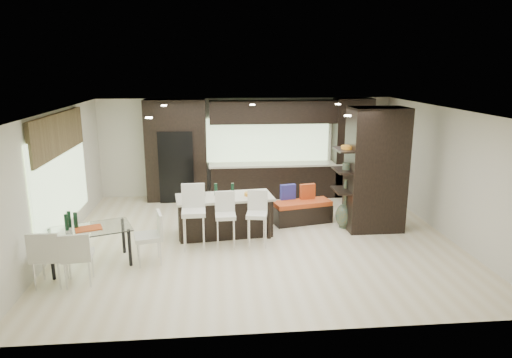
{
  "coord_description": "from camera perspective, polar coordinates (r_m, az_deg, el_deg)",
  "views": [
    {
      "loc": [
        -0.89,
        -8.99,
        3.54
      ],
      "look_at": [
        0.0,
        0.6,
        1.15
      ],
      "focal_mm": 32.0,
      "sensor_mm": 36.0,
      "label": 1
    }
  ],
  "objects": [
    {
      "name": "ceiling",
      "position": [
        9.08,
        0.35,
        8.62
      ],
      "size": [
        8.0,
        7.0,
        0.02
      ],
      "primitive_type": "cube",
      "color": "white",
      "rests_on": "ground"
    },
    {
      "name": "stool_left",
      "position": [
        9.1,
        -7.76,
        -5.58
      ],
      "size": [
        0.48,
        0.48,
        1.04
      ],
      "primitive_type": "cube",
      "rotation": [
        0.0,
        0.0,
        0.03
      ],
      "color": "silver",
      "rests_on": "ground"
    },
    {
      "name": "chair_near",
      "position": [
        8.21,
        -21.31,
        -9.31
      ],
      "size": [
        0.52,
        0.52,
        0.87
      ],
      "primitive_type": "cube",
      "rotation": [
        0.0,
        0.0,
        0.12
      ],
      "color": "silver",
      "rests_on": "ground"
    },
    {
      "name": "back_cabinetry",
      "position": [
        12.44,
        1.2,
        3.79
      ],
      "size": [
        6.8,
        0.68,
        2.7
      ],
      "primitive_type": "cube",
      "color": "black",
      "rests_on": "ground"
    },
    {
      "name": "dining_table",
      "position": [
        8.88,
        -20.02,
        -8.01
      ],
      "size": [
        1.64,
        1.27,
        0.7
      ],
      "primitive_type": "cube",
      "rotation": [
        0.0,
        0.0,
        0.35
      ],
      "color": "white",
      "rests_on": "ground"
    },
    {
      "name": "refrigerator",
      "position": [
        12.43,
        -9.85,
        1.7
      ],
      "size": [
        0.9,
        0.68,
        1.9
      ],
      "primitive_type": "cube",
      "color": "black",
      "rests_on": "ground"
    },
    {
      "name": "stone_accent",
      "position": [
        9.77,
        -23.48,
        5.19
      ],
      "size": [
        0.08,
        3.0,
        0.8
      ],
      "primitive_type": "cube",
      "color": "brown",
      "rests_on": "left_wall"
    },
    {
      "name": "kitchen_island",
      "position": [
        9.85,
        -3.93,
        -4.56
      ],
      "size": [
        2.12,
        1.1,
        0.85
      ],
      "primitive_type": "cube",
      "rotation": [
        0.0,
        0.0,
        0.12
      ],
      "color": "black",
      "rests_on": "ground"
    },
    {
      "name": "ground",
      "position": [
        9.71,
        0.33,
        -7.46
      ],
      "size": [
        8.0,
        8.0,
        0.0
      ],
      "primitive_type": "plane",
      "color": "beige",
      "rests_on": "ground"
    },
    {
      "name": "ceiling_spots",
      "position": [
        9.33,
        0.2,
        8.64
      ],
      "size": [
        4.0,
        3.0,
        0.02
      ],
      "primitive_type": "cube",
      "color": "white",
      "rests_on": "ceiling"
    },
    {
      "name": "window_left",
      "position": [
        9.94,
        -23.14,
        0.06
      ],
      "size": [
        0.04,
        3.2,
        1.9
      ],
      "primitive_type": "cube",
      "color": "#B2D199",
      "rests_on": "left_wall"
    },
    {
      "name": "floor_vase",
      "position": [
        10.37,
        11.09,
        -3.05
      ],
      "size": [
        0.47,
        0.47,
        1.12
      ],
      "primitive_type": null,
      "rotation": [
        0.0,
        0.0,
        0.17
      ],
      "color": "#3F4C36",
      "rests_on": "ground"
    },
    {
      "name": "bench",
      "position": [
        10.65,
        5.78,
        -4.1
      ],
      "size": [
        1.42,
        0.8,
        0.52
      ],
      "primitive_type": "cube",
      "rotation": [
        0.0,
        0.0,
        0.22
      ],
      "color": "black",
      "rests_on": "ground"
    },
    {
      "name": "chair_far",
      "position": [
        8.33,
        -24.38,
        -9.13
      ],
      "size": [
        0.49,
        0.49,
        0.91
      ],
      "primitive_type": "cube",
      "rotation": [
        0.0,
        0.0,
        -0.0
      ],
      "color": "silver",
      "rests_on": "ground"
    },
    {
      "name": "back_wall",
      "position": [
        12.72,
        -1.21,
        4.02
      ],
      "size": [
        8.0,
        0.02,
        2.7
      ],
      "primitive_type": "cube",
      "color": "beige",
      "rests_on": "ground"
    },
    {
      "name": "partition_column",
      "position": [
        10.26,
        14.73,
        1.14
      ],
      "size": [
        1.2,
        0.8,
        2.7
      ],
      "primitive_type": "cube",
      "color": "black",
      "rests_on": "ground"
    },
    {
      "name": "right_wall",
      "position": [
        10.47,
        22.69,
        0.76
      ],
      "size": [
        0.02,
        7.0,
        2.7
      ],
      "primitive_type": "cube",
      "color": "beige",
      "rests_on": "ground"
    },
    {
      "name": "stool_right",
      "position": [
        9.18,
        0.1,
        -5.72
      ],
      "size": [
        0.47,
        0.47,
        0.91
      ],
      "primitive_type": "cube",
      "rotation": [
        0.0,
        0.0,
        -0.18
      ],
      "color": "silver",
      "rests_on": "ground"
    },
    {
      "name": "left_wall",
      "position": [
        9.77,
        -23.71,
        -0.23
      ],
      "size": [
        0.02,
        7.0,
        2.7
      ],
      "primitive_type": "cube",
      "color": "beige",
      "rests_on": "ground"
    },
    {
      "name": "stool_mid",
      "position": [
        9.14,
        -3.81,
        -5.85
      ],
      "size": [
        0.41,
        0.41,
        0.9
      ],
      "primitive_type": "cube",
      "rotation": [
        0.0,
        0.0,
        0.02
      ],
      "color": "silver",
      "rests_on": "ground"
    },
    {
      "name": "chair_end",
      "position": [
        8.64,
        -13.3,
        -7.47
      ],
      "size": [
        0.58,
        0.58,
        0.89
      ],
      "primitive_type": "cube",
      "rotation": [
        0.0,
        0.0,
        1.8
      ],
      "color": "silver",
      "rests_on": "ground"
    },
    {
      "name": "window_back",
      "position": [
        12.7,
        1.51,
        4.92
      ],
      "size": [
        3.4,
        0.04,
        1.2
      ],
      "primitive_type": "cube",
      "color": "#B2D199",
      "rests_on": "back_wall"
    }
  ]
}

